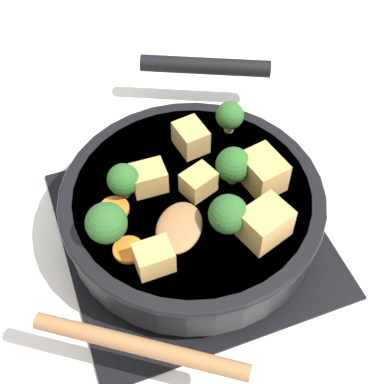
% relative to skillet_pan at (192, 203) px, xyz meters
% --- Properties ---
extents(ground_plane, '(2.40, 2.40, 0.00)m').
position_rel_skillet_pan_xyz_m(ground_plane, '(-0.00, -0.00, -0.06)').
color(ground_plane, white).
extents(front_burner_grate, '(0.31, 0.31, 0.03)m').
position_rel_skillet_pan_xyz_m(front_burner_grate, '(-0.00, -0.00, -0.05)').
color(front_burner_grate, black).
rests_on(front_burner_grate, ground_plane).
extents(skillet_pan, '(0.34, 0.42, 0.06)m').
position_rel_skillet_pan_xyz_m(skillet_pan, '(0.00, 0.00, 0.00)').
color(skillet_pan, black).
rests_on(skillet_pan, front_burner_grate).
extents(wooden_spoon, '(0.20, 0.22, 0.02)m').
position_rel_skillet_pan_xyz_m(wooden_spoon, '(-0.07, -0.11, 0.03)').
color(wooden_spoon, olive).
rests_on(wooden_spoon, skillet_pan).
extents(tofu_cube_center_large, '(0.05, 0.06, 0.04)m').
position_rel_skillet_pan_xyz_m(tofu_cube_center_large, '(0.08, -0.02, 0.04)').
color(tofu_cube_center_large, tan).
rests_on(tofu_cube_center_large, skillet_pan).
extents(tofu_cube_near_handle, '(0.04, 0.04, 0.03)m').
position_rel_skillet_pan_xyz_m(tofu_cube_near_handle, '(0.01, 0.00, 0.04)').
color(tofu_cube_near_handle, tan).
rests_on(tofu_cube_near_handle, skillet_pan).
extents(tofu_cube_east_chunk, '(0.04, 0.03, 0.03)m').
position_rel_skillet_pan_xyz_m(tofu_cube_east_chunk, '(-0.07, -0.08, 0.04)').
color(tofu_cube_east_chunk, tan).
rests_on(tofu_cube_east_chunk, skillet_pan).
extents(tofu_cube_west_chunk, '(0.04, 0.04, 0.03)m').
position_rel_skillet_pan_xyz_m(tofu_cube_west_chunk, '(0.02, 0.06, 0.04)').
color(tofu_cube_west_chunk, tan).
rests_on(tofu_cube_west_chunk, skillet_pan).
extents(tofu_cube_back_piece, '(0.04, 0.03, 0.03)m').
position_rel_skillet_pan_xyz_m(tofu_cube_back_piece, '(-0.04, 0.02, 0.04)').
color(tofu_cube_back_piece, tan).
rests_on(tofu_cube_back_piece, skillet_pan).
extents(tofu_cube_front_piece, '(0.06, 0.05, 0.04)m').
position_rel_skillet_pan_xyz_m(tofu_cube_front_piece, '(0.05, -0.08, 0.04)').
color(tofu_cube_front_piece, tan).
rests_on(tofu_cube_front_piece, skillet_pan).
extents(broccoli_floret_near_spoon, '(0.04, 0.04, 0.04)m').
position_rel_skillet_pan_xyz_m(broccoli_floret_near_spoon, '(-0.07, 0.02, 0.05)').
color(broccoli_floret_near_spoon, '#709956').
rests_on(broccoli_floret_near_spoon, skillet_pan).
extents(broccoli_floret_center_top, '(0.04, 0.04, 0.05)m').
position_rel_skillet_pan_xyz_m(broccoli_floret_center_top, '(-0.10, -0.03, 0.05)').
color(broccoli_floret_center_top, '#709956').
rests_on(broccoli_floret_center_top, skillet_pan).
extents(broccoli_floret_east_rim, '(0.04, 0.04, 0.05)m').
position_rel_skillet_pan_xyz_m(broccoli_floret_east_rim, '(0.02, -0.06, 0.05)').
color(broccoli_floret_east_rim, '#709956').
rests_on(broccoli_floret_east_rim, skillet_pan).
extents(broccoli_floret_west_rim, '(0.03, 0.03, 0.04)m').
position_rel_skillet_pan_xyz_m(broccoli_floret_west_rim, '(0.08, 0.07, 0.05)').
color(broccoli_floret_west_rim, '#709956').
rests_on(broccoli_floret_west_rim, skillet_pan).
extents(broccoli_floret_north_edge, '(0.04, 0.04, 0.05)m').
position_rel_skillet_pan_xyz_m(broccoli_floret_north_edge, '(0.05, -0.00, 0.05)').
color(broccoli_floret_north_edge, '#709956').
rests_on(broccoli_floret_north_edge, skillet_pan).
extents(carrot_slice_orange_thin, '(0.03, 0.03, 0.01)m').
position_rel_skillet_pan_xyz_m(carrot_slice_orange_thin, '(-0.09, -0.05, 0.03)').
color(carrot_slice_orange_thin, orange).
rests_on(carrot_slice_orange_thin, skillet_pan).
extents(carrot_slice_near_center, '(0.03, 0.03, 0.01)m').
position_rel_skillet_pan_xyz_m(carrot_slice_near_center, '(-0.09, 0.00, 0.03)').
color(carrot_slice_near_center, orange).
rests_on(carrot_slice_near_center, skillet_pan).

